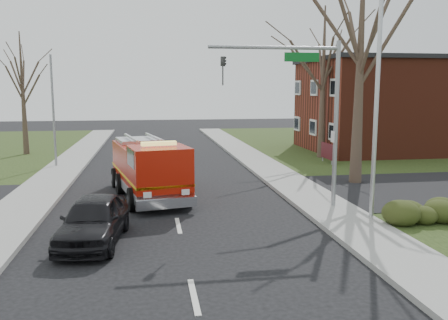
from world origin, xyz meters
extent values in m
plane|color=black|center=(0.00, 0.00, 0.00)|extent=(120.00, 120.00, 0.00)
cube|color=#989892|center=(6.20, 0.00, 0.07)|extent=(2.40, 80.00, 0.15)
cube|color=maroon|center=(19.00, 18.00, 3.50)|extent=(15.00, 10.00, 7.00)
cube|color=black|center=(19.00, 18.00, 7.10)|extent=(15.40, 10.40, 0.30)
cube|color=silver|center=(11.45, 18.00, 2.00)|extent=(0.12, 1.40, 1.20)
cube|color=#4D121A|center=(10.50, 12.50, 0.90)|extent=(0.12, 2.00, 1.00)
cylinder|color=gray|center=(10.50, 11.70, 0.45)|extent=(0.08, 0.08, 0.90)
cylinder|color=gray|center=(10.50, 13.30, 0.45)|extent=(0.08, 0.08, 0.90)
ellipsoid|color=#2B3814|center=(9.00, -1.00, 0.58)|extent=(2.80, 2.00, 0.90)
cone|color=#3E3125|center=(9.50, 6.00, 6.00)|extent=(0.64, 0.64, 12.00)
cone|color=#3E3125|center=(11.00, 15.00, 5.25)|extent=(0.56, 0.56, 10.50)
cone|color=#3E3125|center=(-10.00, 20.00, 4.50)|extent=(0.44, 0.44, 9.00)
cylinder|color=gray|center=(6.50, 1.50, 3.40)|extent=(0.18, 0.18, 6.80)
cylinder|color=gray|center=(3.90, 1.50, 6.50)|extent=(5.20, 0.14, 0.14)
cube|color=#0C591E|center=(5.00, 1.50, 6.15)|extent=(1.40, 0.06, 0.35)
imported|color=black|center=(1.90, 1.50, 6.15)|extent=(0.22, 0.18, 1.10)
cylinder|color=#B7BABF|center=(7.20, -0.50, 4.20)|extent=(0.16, 0.16, 8.40)
cylinder|color=gray|center=(-6.80, 14.00, 3.50)|extent=(0.14, 0.14, 7.00)
cube|color=#A71507|center=(-1.26, 5.98, 1.38)|extent=(3.18, 5.00, 1.87)
cube|color=#A71507|center=(-0.59, 2.66, 1.51)|extent=(2.73, 2.73, 2.14)
cube|color=#B7BABF|center=(-1.05, 4.93, 0.62)|extent=(3.66, 7.27, 0.40)
cube|color=#E5B20C|center=(-1.05, 4.93, 1.11)|extent=(3.67, 7.28, 0.11)
cube|color=black|center=(-0.40, 1.69, 2.18)|extent=(2.00, 0.48, 0.76)
cube|color=#E5D866|center=(-0.59, 2.66, 2.72)|extent=(1.46, 0.59, 0.16)
cylinder|color=black|center=(-1.71, 2.34, 0.49)|extent=(0.50, 1.02, 0.98)
cylinder|color=black|center=(0.56, 2.80, 0.49)|extent=(0.50, 1.02, 0.98)
cylinder|color=black|center=(-2.71, 7.32, 0.49)|extent=(0.50, 1.02, 0.98)
cylinder|color=black|center=(-0.44, 7.78, 0.49)|extent=(0.50, 1.02, 0.98)
imported|color=black|center=(-2.80, -1.46, 0.76)|extent=(2.31, 4.66, 1.53)
camera|label=1|loc=(-0.97, -16.69, 4.93)|focal=38.00mm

